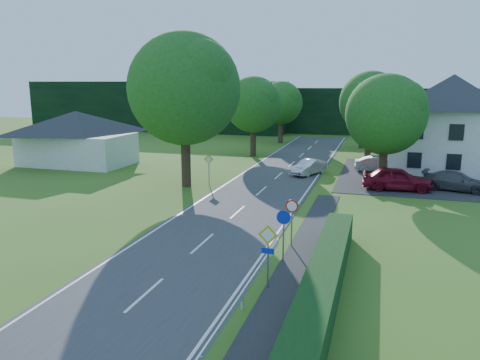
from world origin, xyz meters
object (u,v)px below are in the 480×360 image
(streetlight, at_px, (379,127))
(parked_car_silver_b, at_px, (448,169))
(parked_car_red, at_px, (397,179))
(parked_car_silver_a, at_px, (378,164))
(parasol, at_px, (424,164))
(moving_car, at_px, (309,167))
(parked_car_grey, at_px, (456,181))
(motorcycle, at_px, (300,171))

(streetlight, bearing_deg, parked_car_silver_b, 33.57)
(parked_car_red, xyz_separation_m, parked_car_silver_a, (-1.42, 7.14, -0.18))
(parked_car_red, bearing_deg, parked_car_silver_b, -37.27)
(parasol, bearing_deg, parked_car_silver_a, 162.64)
(parked_car_silver_b, bearing_deg, moving_car, 103.28)
(moving_car, height_order, parked_car_grey, parked_car_grey)
(parked_car_grey, relative_size, parasol, 1.95)
(parked_car_red, height_order, parked_car_silver_b, parked_car_red)
(streetlight, relative_size, parked_car_grey, 1.69)
(parked_car_silver_b, bearing_deg, parked_car_red, 147.68)
(parked_car_grey, bearing_deg, parked_car_red, 120.26)
(streetlight, height_order, motorcycle, streetlight)
(parked_car_silver_b, bearing_deg, parasol, 108.56)
(parked_car_silver_a, xyz_separation_m, parked_car_silver_b, (5.70, -0.54, -0.00))
(moving_car, xyz_separation_m, parked_car_silver_a, (5.76, 3.10, 0.02))
(streetlight, height_order, parked_car_silver_b, streetlight)
(streetlight, distance_m, parked_car_silver_b, 7.90)
(parasol, bearing_deg, streetlight, -140.05)
(moving_car, bearing_deg, parked_car_silver_b, 36.55)
(parasol, bearing_deg, parked_car_red, -111.25)
(moving_car, relative_size, motorcycle, 2.26)
(streetlight, bearing_deg, parked_car_red, -61.19)
(moving_car, xyz_separation_m, parked_car_red, (7.18, -4.03, 0.20))
(parked_car_silver_b, height_order, parasol, parasol)
(moving_car, height_order, motorcycle, moving_car)
(moving_car, xyz_separation_m, parasol, (9.50, 1.93, 0.44))
(parked_car_red, xyz_separation_m, parked_car_silver_b, (4.28, 6.60, -0.18))
(streetlight, bearing_deg, parked_car_silver_a, 88.81)
(parked_car_silver_b, relative_size, parasol, 2.00)
(streetlight, xyz_separation_m, parked_car_red, (1.51, -2.75, -3.57))
(streetlight, xyz_separation_m, parked_car_grey, (5.72, -1.65, -3.74))
(parked_car_silver_a, distance_m, parked_car_silver_b, 5.73)
(parked_car_silver_b, bearing_deg, parked_car_silver_a, 85.28)
(parked_car_silver_a, bearing_deg, parked_car_grey, -140.74)
(moving_car, bearing_deg, parked_car_silver_a, 52.25)
(moving_car, relative_size, parked_car_grey, 0.84)
(streetlight, xyz_separation_m, parked_car_silver_b, (5.80, 3.85, -3.75))
(parked_car_silver_a, xyz_separation_m, parked_car_grey, (5.63, -6.03, 0.01))
(streetlight, height_order, parked_car_red, streetlight)
(moving_car, distance_m, parasol, 9.70)
(parked_car_silver_a, relative_size, parasol, 1.70)
(parked_car_grey, bearing_deg, parked_car_silver_b, 14.75)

